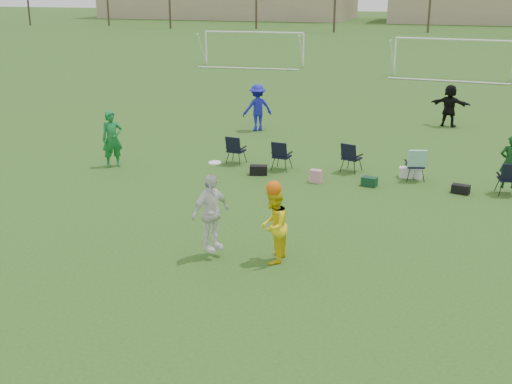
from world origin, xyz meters
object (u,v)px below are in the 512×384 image
at_px(fielder_green_near, 112,139).
at_px(fielder_blue, 257,108).
at_px(goal_left, 254,39).
at_px(goal_mid, 453,47).
at_px(fielder_black, 450,106).
at_px(center_contest, 244,219).

height_order(fielder_green_near, fielder_blue, fielder_blue).
bearing_deg(fielder_green_near, fielder_blue, 23.53).
bearing_deg(fielder_green_near, goal_left, 55.25).
xyz_separation_m(fielder_blue, goal_left, (-6.91, 20.59, 0.97)).
height_order(fielder_blue, goal_mid, goal_mid).
height_order(fielder_green_near, goal_left, goal_left).
bearing_deg(fielder_black, goal_left, -40.05).
distance_m(fielder_black, goal_left, 22.53).
bearing_deg(fielder_blue, goal_mid, -147.67).
xyz_separation_m(fielder_green_near, fielder_blue, (2.87, 6.67, 0.02)).
bearing_deg(center_contest, goal_left, 107.82).
bearing_deg(fielder_blue, center_contest, 69.81).
height_order(fielder_black, goal_mid, goal_mid).
distance_m(fielder_green_near, fielder_blue, 7.26).
height_order(center_contest, goal_mid, goal_mid).
xyz_separation_m(fielder_green_near, center_contest, (6.59, -5.79, 0.02)).
bearing_deg(fielder_black, fielder_green_near, 54.10).
bearing_deg(goal_mid, center_contest, -92.21).
xyz_separation_m(fielder_green_near, goal_left, (-4.03, 27.26, 0.99)).
height_order(fielder_black, center_contest, center_contest).
bearing_deg(fielder_green_near, fielder_black, 0.68).
distance_m(center_contest, goal_left, 34.72).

